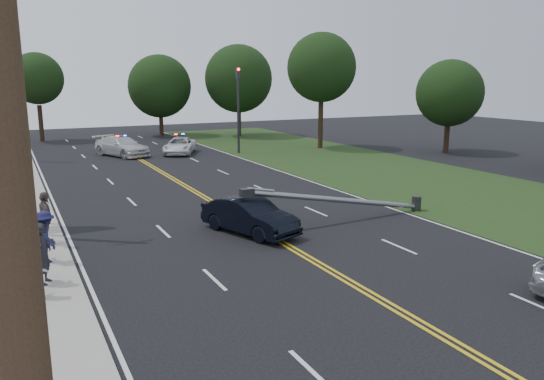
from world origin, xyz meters
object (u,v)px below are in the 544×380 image
traffic_signal (238,103)px  fallen_streetlight (349,200)px  utility_pole_near (17,307)px  emergency_a (180,146)px  bystander_b (37,269)px  bystander_c (46,237)px  crashed_sedan (250,216)px  emergency_b (122,146)px  bystander_a (43,253)px  bystander_d (46,218)px  utility_pole_far (1,93)px  utility_pole_mid (2,109)px

traffic_signal → fallen_streetlight: (-4.11, -22.00, -3.29)m
utility_pole_near → emergency_a: bearing=72.0°
bystander_b → bystander_c: 3.03m
crashed_sedan → bystander_c: bearing=162.9°
traffic_signal → bystander_b: 30.57m
emergency_b → bystander_a: 28.03m
bystander_d → traffic_signal: bearing=-45.8°
bystander_c → emergency_b: bearing=-32.9°
fallen_streetlight → bystander_c: 12.46m
utility_pole_far → bystander_b: 29.48m
emergency_b → bystander_c: size_ratio=3.07×
utility_pole_near → utility_pole_mid: (0.00, 20.00, 0.00)m
utility_pole_mid → bystander_c: (0.92, -4.19, -4.07)m
emergency_a → bystander_c: bearing=-89.8°
bystander_c → crashed_sedan: bearing=-103.6°
emergency_a → bystander_a: bystander_a is taller
traffic_signal → bystander_d: (-16.42, -20.02, -3.09)m
traffic_signal → utility_pole_far: 17.97m
bystander_a → bystander_b: bystander_a is taller
utility_pole_mid → emergency_b: utility_pole_mid is taller
traffic_signal → utility_pole_near: utility_pole_near is taller
utility_pole_far → bystander_c: size_ratio=5.62×
traffic_signal → bystander_c: size_ratio=3.96×
traffic_signal → utility_pole_mid: bearing=-134.2°
bystander_a → emergency_b: bearing=5.4°
utility_pole_mid → bystander_a: 7.44m
utility_pole_near → bystander_d: size_ratio=5.01×
utility_pole_mid → bystander_b: bearing=-86.2°
crashed_sedan → bystander_d: 7.76m
bystander_d → fallen_streetlight: bearing=-105.6°
bystander_a → bystander_c: size_ratio=1.07×
traffic_signal → bystander_a: bearing=-124.7°
traffic_signal → bystander_c: (-16.58, -22.18, -3.20)m
utility_pole_near → bystander_a: (0.71, 13.78, -4.02)m
emergency_b → bystander_c: bystander_c is taller
bystander_d → crashed_sedan: bearing=-109.9°
utility_pole_mid → bystander_a: size_ratio=5.28×
traffic_signal → emergency_b: traffic_signal is taller
utility_pole_near → emergency_a: utility_pole_near is taller
traffic_signal → crashed_sedan: bearing=-112.2°
fallen_streetlight → bystander_d: (-12.31, 1.97, 0.20)m
bystander_c → fallen_streetlight: bearing=-105.4°
crashed_sedan → bystander_b: bystander_b is taller
utility_pole_near → bystander_b: size_ratio=6.22×
emergency_b → bystander_d: bystander_d is taller
utility_pole_near → utility_pole_mid: size_ratio=1.00×
emergency_a → emergency_b: (-4.57, 0.91, 0.12)m
crashed_sedan → utility_pole_mid: bearing=136.3°
traffic_signal → utility_pole_near: (-17.50, -38.00, 0.88)m
emergency_a → crashed_sedan: bearing=-73.6°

